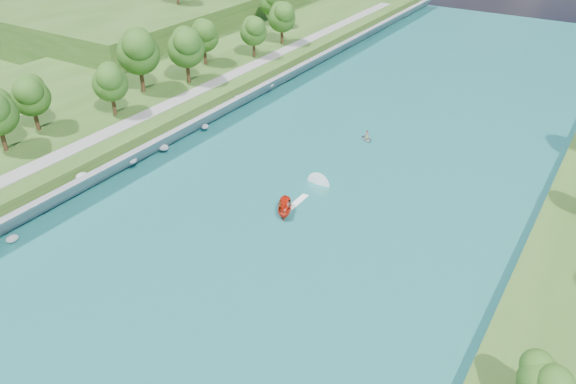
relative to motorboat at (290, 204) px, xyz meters
The scene contains 8 objects.
ground 16.43m from the motorboat, 88.33° to the right, with size 260.00×260.00×0.00m, color #2D5119.
river_water 3.72m from the motorboat, 82.42° to the left, with size 55.00×240.00×0.10m, color #1A635E.
berm_west 49.66m from the motorboat, behind, with size 45.00×240.00×3.50m, color #2D5119.
riprap_bank 25.58m from the motorboat, behind, with size 3.67×236.00×4.05m.
riverside_path 32.34m from the motorboat, behind, with size 3.00×200.00×0.10m, color gray.
trees_west 40.91m from the motorboat, behind, with size 16.78×150.75×13.88m.
motorboat is the anchor object (origin of this frame).
raft 24.23m from the motorboat, 91.01° to the left, with size 3.14×3.15×1.71m.
Camera 1 is at (32.18, -36.02, 39.37)m, focal length 35.00 mm.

